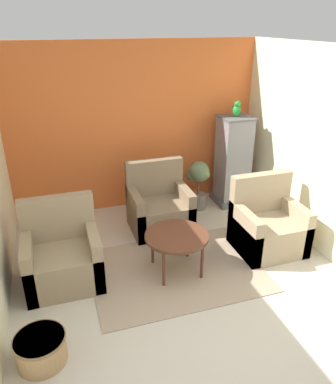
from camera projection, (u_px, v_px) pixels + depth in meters
The scene contains 12 objects.
ground_plane at pixel (219, 344), 3.53m from camera, with size 20.00×20.00×0.00m, color beige.
wall_back_accent at pixel (136, 128), 5.76m from camera, with size 3.96×0.06×2.55m.
wall_right at pixel (309, 146), 4.91m from camera, with size 0.06×3.17×2.55m.
area_rug at pixel (176, 270), 4.58m from camera, with size 2.04×1.51×0.01m.
coffee_table at pixel (177, 238), 4.38m from camera, with size 0.75×0.75×0.51m.
armchair_left at pixel (63, 258), 4.28m from camera, with size 0.84×0.72×0.98m.
armchair_right at pixel (267, 227), 4.91m from camera, with size 0.84×0.72×0.98m.
armchair_middle at pixel (159, 209), 5.39m from camera, with size 0.84×0.72×0.98m.
birdcage at pixel (233, 162), 6.02m from camera, with size 0.53×0.53×1.44m.
parrot at pixel (237, 109), 5.67m from camera, with size 0.11×0.21×0.25m.
potted_plant at pixel (198, 180), 5.90m from camera, with size 0.37×0.33×0.80m.
wicker_basket at pixel (41, 348), 3.31m from camera, with size 0.46×0.46×0.27m.
Camera 1 is at (-1.26, -2.33, 2.79)m, focal length 35.00 mm.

